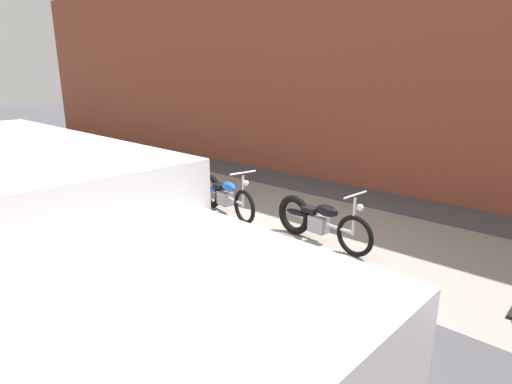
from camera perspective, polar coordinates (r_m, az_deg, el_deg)
The scene contains 6 objects.
ground_plane at distance 6.85m, azimuth -1.67°, elevation -8.14°, with size 80.00×80.00×0.00m, color #47474C.
sidewalk_slab at distance 8.10m, azimuth 6.98°, elevation -4.37°, with size 36.00×3.50×0.01m, color gray.
brick_building_wall at distance 10.64m, azimuth 18.99°, elevation 17.12°, with size 36.00×0.50×6.35m, color brown.
motorcycle_blue at distance 8.59m, azimuth -4.58°, elevation -0.36°, with size 1.98×0.73×1.03m.
motorcycle_black at distance 7.14m, azimuth 8.24°, elevation -3.84°, with size 2.01×0.58×1.03m.
box_truck at distance 4.30m, azimuth -31.80°, elevation -7.89°, with size 6.32×2.55×2.15m.
Camera 1 is at (4.36, -4.49, 2.77)m, focal length 28.83 mm.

